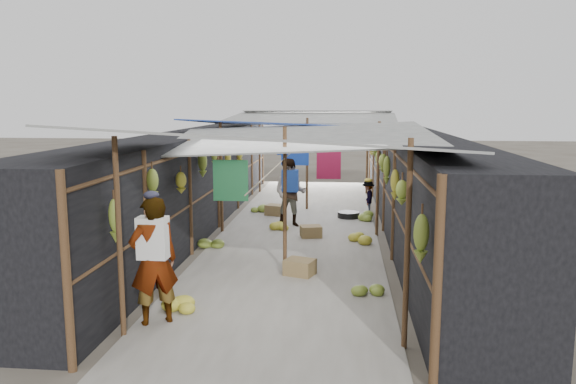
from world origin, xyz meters
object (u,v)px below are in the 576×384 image
(crate_near, at_px, (311,232))
(black_basin, at_px, (348,215))
(vendor_seated, at_px, (368,198))
(vendor_elderly, at_px, (154,261))
(shopper_blue, at_px, (290,193))

(crate_near, bearing_deg, black_basin, 55.60)
(vendor_seated, bearing_deg, vendor_elderly, -21.42)
(vendor_seated, bearing_deg, black_basin, -40.88)
(vendor_elderly, distance_m, shopper_blue, 6.43)
(crate_near, bearing_deg, vendor_seated, 50.55)
(black_basin, xyz_separation_m, vendor_elderly, (-2.69, -7.45, 0.81))
(crate_near, bearing_deg, shopper_blue, 103.75)
(vendor_elderly, bearing_deg, vendor_seated, -142.81)
(crate_near, distance_m, vendor_elderly, 5.55)
(shopper_blue, bearing_deg, vendor_seated, 50.45)
(crate_near, xyz_separation_m, shopper_blue, (-0.58, 1.12, 0.70))
(shopper_blue, height_order, vendor_seated, shopper_blue)
(crate_near, height_order, vendor_elderly, vendor_elderly)
(vendor_elderly, height_order, vendor_seated, vendor_elderly)
(crate_near, height_order, black_basin, crate_near)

